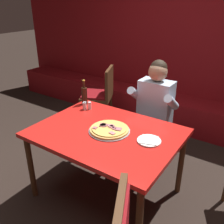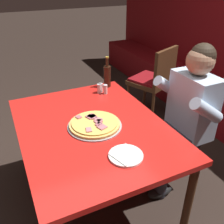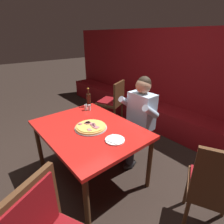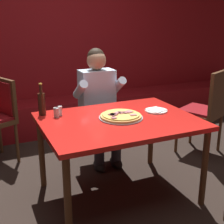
# 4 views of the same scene
# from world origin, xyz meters

# --- Properties ---
(ground_plane) EXTENTS (24.00, 24.00, 0.00)m
(ground_plane) POSITION_xyz_m (0.00, 0.00, 0.00)
(ground_plane) COLOR black
(booth_wall_panel) EXTENTS (6.80, 0.16, 1.90)m
(booth_wall_panel) POSITION_xyz_m (0.00, 2.18, 0.95)
(booth_wall_panel) COLOR maroon
(booth_wall_panel) RESTS_ON ground_plane
(booth_bench) EXTENTS (6.46, 0.48, 0.46)m
(booth_bench) POSITION_xyz_m (0.00, 1.86, 0.23)
(booth_bench) COLOR maroon
(booth_bench) RESTS_ON ground_plane
(main_dining_table) EXTENTS (1.34, 1.01, 0.75)m
(main_dining_table) POSITION_xyz_m (0.00, 0.00, 0.68)
(main_dining_table) COLOR #4C2D19
(main_dining_table) RESTS_ON ground_plane
(pizza) EXTENTS (0.39, 0.39, 0.05)m
(pizza) POSITION_xyz_m (0.03, 0.01, 0.77)
(pizza) COLOR #9E9EA3
(pizza) RESTS_ON main_dining_table
(plate_white_paper) EXTENTS (0.21, 0.21, 0.02)m
(plate_white_paper) POSITION_xyz_m (0.41, 0.06, 0.76)
(plate_white_paper) COLOR white
(plate_white_paper) RESTS_ON main_dining_table
(beer_bottle) EXTENTS (0.07, 0.07, 0.29)m
(beer_bottle) POSITION_xyz_m (-0.58, 0.39, 0.86)
(beer_bottle) COLOR black
(beer_bottle) RESTS_ON main_dining_table
(shaker_red_pepper_flakes) EXTENTS (0.04, 0.04, 0.09)m
(shaker_red_pepper_flakes) POSITION_xyz_m (-0.49, 0.28, 0.79)
(shaker_red_pepper_flakes) COLOR silver
(shaker_red_pepper_flakes) RESTS_ON main_dining_table
(shaker_oregano) EXTENTS (0.04, 0.04, 0.09)m
(shaker_oregano) POSITION_xyz_m (-0.44, 0.31, 0.79)
(shaker_oregano) COLOR silver
(shaker_oregano) RESTS_ON main_dining_table
(shaker_parmesan) EXTENTS (0.04, 0.04, 0.09)m
(shaker_parmesan) POSITION_xyz_m (-0.48, 0.26, 0.79)
(shaker_parmesan) COLOR silver
(shaker_parmesan) RESTS_ON main_dining_table
(diner_seated_blue_shirt) EXTENTS (0.53, 0.53, 1.27)m
(diner_seated_blue_shirt) POSITION_xyz_m (0.12, 0.74, 0.71)
(diner_seated_blue_shirt) COLOR black
(diner_seated_blue_shirt) RESTS_ON ground_plane
(dining_chair_near_left) EXTENTS (0.59, 0.59, 1.02)m
(dining_chair_near_left) POSITION_xyz_m (1.33, 0.40, 0.59)
(dining_chair_near_left) COLOR #4C2D19
(dining_chair_near_left) RESTS_ON ground_plane
(dining_chair_far_right) EXTENTS (0.58, 0.58, 0.95)m
(dining_chair_far_right) POSITION_xyz_m (-0.94, 1.20, 0.57)
(dining_chair_far_right) COLOR #4C2D19
(dining_chair_far_right) RESTS_ON ground_plane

